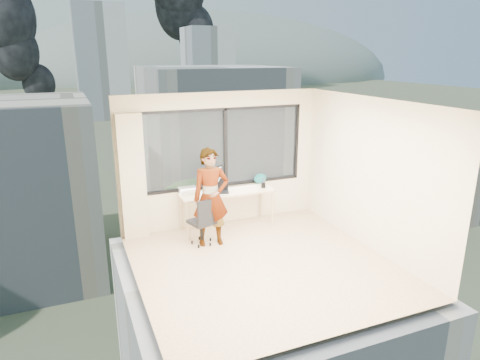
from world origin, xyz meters
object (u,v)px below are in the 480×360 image
handbag (260,178)px  monitor (212,179)px  desk (227,209)px  game_console (189,190)px  chair (202,220)px  person (211,197)px  laptop (220,187)px

handbag → monitor: bearing=-151.8°
desk → monitor: monitor is taller
desk → handbag: 0.96m
desk → game_console: 0.84m
chair → game_console: (-0.02, 0.74, 0.34)m
person → game_console: (-0.18, 0.80, -0.08)m
desk → laptop: 0.51m
monitor → laptop: (0.13, -0.08, -0.14)m
desk → chair: bearing=-142.0°
laptop → chair: bearing=-119.9°
game_console → desk: bearing=-16.7°
monitor → handbag: (1.08, 0.15, -0.15)m
desk → laptop: bearing=-172.1°
person → desk: bearing=55.1°
person → handbag: 1.55m
person → monitor: (0.24, 0.65, 0.12)m
chair → laptop: size_ratio=2.50×
desk → person: (-0.52, -0.59, 0.50)m
person → handbag: (1.32, 0.80, -0.02)m
desk → handbag: size_ratio=6.78×
desk → laptop: laptop is taller
game_console → handbag: handbag is taller
chair → laptop: bearing=27.3°
person → monitor: 0.71m
game_console → laptop: size_ratio=0.97×
monitor → handbag: 1.10m
chair → monitor: bearing=39.1°
monitor → game_console: (-0.42, 0.15, -0.21)m
desk → handbag: bearing=15.0°
desk → chair: (-0.69, -0.54, 0.07)m
game_console → person: bearing=-77.4°
person → monitor: person is taller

